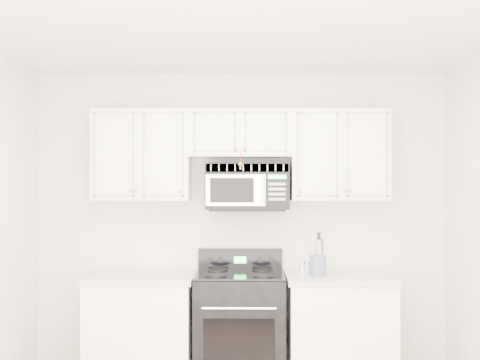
{
  "coord_description": "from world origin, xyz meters",
  "views": [
    {
      "loc": [
        0.07,
        -3.42,
        1.68
      ],
      "look_at": [
        0.0,
        1.3,
        1.69
      ],
      "focal_mm": 45.0,
      "sensor_mm": 36.0,
      "label": 1
    }
  ],
  "objects": [
    {
      "name": "room",
      "position": [
        0.0,
        0.0,
        1.3
      ],
      "size": [
        3.51,
        3.51,
        2.61
      ],
      "color": "#95664C",
      "rests_on": "ground"
    },
    {
      "name": "upper_cabinets",
      "position": [
        0.0,
        1.58,
        1.93
      ],
      "size": [
        2.44,
        0.37,
        0.75
      ],
      "color": "white",
      "rests_on": "ground"
    },
    {
      "name": "shaker_salt",
      "position": [
        0.54,
        1.47,
        0.98
      ],
      "size": [
        0.05,
        0.05,
        0.11
      ],
      "color": "#BDBDBE",
      "rests_on": "base_cabinet_right"
    },
    {
      "name": "range",
      "position": [
        -0.0,
        1.45,
        0.48
      ],
      "size": [
        0.71,
        0.65,
        1.11
      ],
      "color": "black",
      "rests_on": "ground"
    },
    {
      "name": "base_cabinet_left",
      "position": [
        -0.8,
        1.44,
        0.43
      ],
      "size": [
        0.86,
        0.65,
        0.92
      ],
      "color": "white",
      "rests_on": "ground"
    },
    {
      "name": "base_cabinet_right",
      "position": [
        0.8,
        1.44,
        0.43
      ],
      "size": [
        0.86,
        0.65,
        0.92
      ],
      "color": "white",
      "rests_on": "ground"
    },
    {
      "name": "microwave",
      "position": [
        0.06,
        1.57,
        1.64
      ],
      "size": [
        0.68,
        0.39,
        0.38
      ],
      "color": "black",
      "rests_on": "ground"
    },
    {
      "name": "shaker_pepper",
      "position": [
        0.49,
        1.35,
        0.97
      ],
      "size": [
        0.04,
        0.04,
        0.1
      ],
      "color": "#BDBDBE",
      "rests_on": "base_cabinet_right"
    },
    {
      "name": "utensil_crock",
      "position": [
        0.63,
        1.42,
        1.01
      ],
      "size": [
        0.13,
        0.13,
        0.34
      ],
      "color": "slate",
      "rests_on": "base_cabinet_right"
    }
  ]
}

